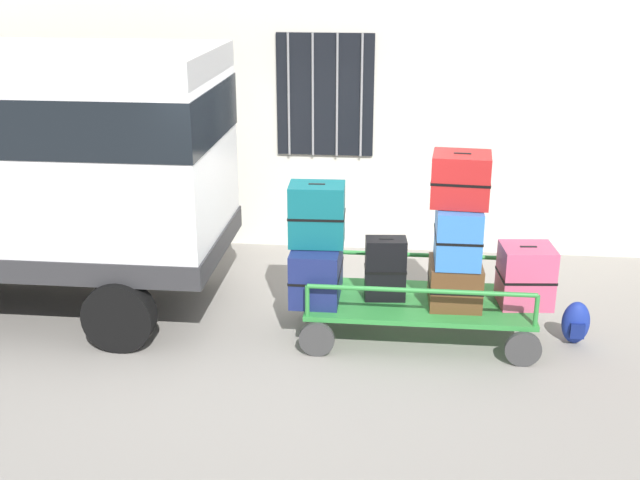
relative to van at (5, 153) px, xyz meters
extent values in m
plane|color=gray|center=(3.19, -0.22, -1.70)|extent=(40.00, 40.00, 0.00)
cube|color=silver|center=(3.19, 2.26, 0.80)|extent=(12.00, 0.30, 5.00)
cube|color=black|center=(3.13, 2.09, 0.30)|extent=(1.20, 0.04, 1.50)
cylinder|color=gray|center=(2.68, 2.05, 0.30)|extent=(0.03, 0.03, 1.50)
cylinder|color=gray|center=(2.98, 2.05, 0.30)|extent=(0.03, 0.03, 1.50)
cylinder|color=gray|center=(3.28, 2.05, 0.30)|extent=(0.03, 0.03, 1.50)
cylinder|color=gray|center=(3.58, 2.05, 0.30)|extent=(0.03, 0.03, 1.50)
cube|color=white|center=(0.00, 0.01, 0.01)|extent=(4.47, 1.91, 2.12)
cube|color=black|center=(0.00, 0.01, 0.44)|extent=(4.49, 1.93, 0.55)
cube|color=#2D2D30|center=(0.00, 0.01, -0.93)|extent=(4.51, 1.95, 0.24)
cylinder|color=black|center=(1.43, -0.95, -1.35)|extent=(0.70, 0.22, 0.70)
cube|color=#2D8438|center=(4.31, -0.36, -1.33)|extent=(2.21, 1.01, 0.05)
cylinder|color=#383838|center=(5.27, -0.89, -1.53)|extent=(0.34, 0.06, 0.34)
cylinder|color=#383838|center=(5.27, 0.16, -1.53)|extent=(0.34, 0.06, 0.34)
cylinder|color=#383838|center=(3.34, -0.89, -1.53)|extent=(0.34, 0.06, 0.34)
cylinder|color=#383838|center=(3.34, 0.16, -1.53)|extent=(0.34, 0.06, 0.34)
cylinder|color=#2D8438|center=(5.37, -0.83, -1.16)|extent=(0.04, 0.04, 0.30)
cylinder|color=#2D8438|center=(5.37, 0.10, -1.16)|extent=(0.04, 0.04, 0.30)
cylinder|color=#2D8438|center=(3.24, -0.83, -1.16)|extent=(0.04, 0.04, 0.30)
cylinder|color=#2D8438|center=(3.24, 0.10, -1.16)|extent=(0.04, 0.04, 0.30)
cylinder|color=#2D8438|center=(4.31, -0.83, -1.01)|extent=(2.13, 0.04, 0.04)
cylinder|color=#2D8438|center=(4.31, 0.10, -1.01)|extent=(2.13, 0.04, 0.04)
cube|color=navy|center=(3.28, -0.36, -1.04)|extent=(0.47, 0.77, 0.54)
cube|color=black|center=(3.28, -0.36, -1.04)|extent=(0.48, 0.78, 0.02)
cube|color=black|center=(3.28, -0.36, -0.77)|extent=(0.16, 0.03, 0.02)
cube|color=#0F5960|center=(3.28, -0.34, -0.46)|extent=(0.55, 0.40, 0.61)
cube|color=black|center=(3.28, -0.34, -0.46)|extent=(0.56, 0.41, 0.02)
cube|color=black|center=(3.28, -0.34, -0.16)|extent=(0.16, 0.04, 0.02)
cube|color=black|center=(3.96, -0.34, -1.00)|extent=(0.42, 0.28, 0.63)
cube|color=black|center=(3.96, -0.34, -1.00)|extent=(0.43, 0.29, 0.02)
cube|color=black|center=(3.96, -0.34, -0.69)|extent=(0.14, 0.04, 0.02)
cube|color=brown|center=(4.65, -0.40, -1.09)|extent=(0.51, 0.55, 0.43)
cube|color=black|center=(4.65, -0.40, -1.09)|extent=(0.52, 0.56, 0.02)
cube|color=black|center=(4.65, -0.40, -0.88)|extent=(0.16, 0.03, 0.02)
cube|color=#3372C6|center=(4.65, -0.40, -0.59)|extent=(0.43, 0.58, 0.56)
cube|color=black|center=(4.65, -0.40, -0.59)|extent=(0.44, 0.59, 0.02)
cube|color=black|center=(4.65, -0.40, -0.32)|extent=(0.15, 0.03, 0.02)
cube|color=#B21E1E|center=(4.65, -0.33, -0.06)|extent=(0.57, 0.52, 0.49)
cube|color=black|center=(4.65, -0.33, -0.06)|extent=(0.59, 0.53, 0.02)
cube|color=black|center=(4.65, -0.33, 0.18)|extent=(0.16, 0.04, 0.02)
cube|color=#CC4C72|center=(5.33, -0.34, -1.01)|extent=(0.53, 0.49, 0.59)
cube|color=black|center=(5.33, -0.34, -1.01)|extent=(0.55, 0.50, 0.02)
cube|color=black|center=(5.33, -0.34, -0.72)|extent=(0.16, 0.04, 0.02)
ellipsoid|color=navy|center=(5.85, -0.36, -1.48)|extent=(0.27, 0.19, 0.44)
cube|color=navy|center=(5.85, -0.46, -1.52)|extent=(0.14, 0.06, 0.15)
camera|label=1|loc=(4.06, -7.56, 1.91)|focal=44.05mm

